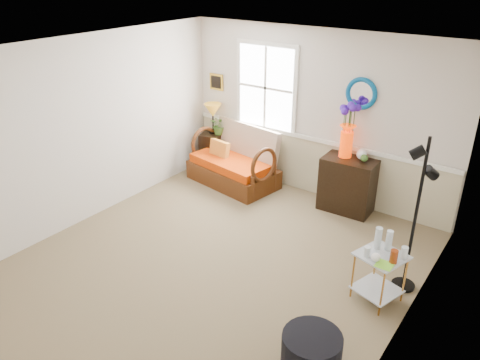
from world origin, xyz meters
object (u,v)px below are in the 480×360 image
Objects in this scene: loveseat at (233,157)px; ottoman at (311,354)px; cabinet at (348,184)px; floor_lamp at (415,217)px; side_table at (379,277)px; lamp_stand at (212,151)px.

ottoman is (2.99, -2.85, -0.27)m from loveseat.
floor_lamp is at bearing -47.74° from cabinet.
side_table is at bearing -16.73° from loveseat.
cabinet is at bearing 110.05° from floor_lamp.
loveseat is at bearing -174.75° from cabinet.
loveseat is 1.97m from cabinet.
floor_lamp is 1.92m from ottoman.
floor_lamp is at bearing -19.28° from lamp_stand.
floor_lamp reaches higher than side_table.
cabinet is 1.41× the size of side_table.
side_table is (3.80, -1.80, -0.03)m from lamp_stand.
lamp_stand is at bearing 139.54° from ottoman.
cabinet is 3.28m from ottoman.
lamp_stand is 1.12× the size of side_table.
floor_lamp is (3.98, -1.39, 0.60)m from lamp_stand.
lamp_stand is 1.20× the size of ottoman.
loveseat is 2.25× the size of lamp_stand.
cabinet is at bearing 16.63° from loveseat.
lamp_stand is (-0.70, 0.30, -0.15)m from loveseat.
side_table reaches higher than ottoman.
ottoman is (-0.11, -1.35, -0.08)m from side_table.
cabinet is at bearing 123.30° from side_table.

